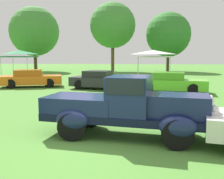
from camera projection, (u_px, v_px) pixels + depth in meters
name	position (u px, v px, depth m)	size (l,w,h in m)	color
ground_plane	(101.00, 142.00, 7.05)	(120.00, 120.00, 0.00)	#4C8433
feature_pickup_truck	(127.00, 106.00, 7.44)	(4.79, 2.43, 1.70)	black
show_car_orange	(31.00, 79.00, 19.13)	(4.55, 2.85, 1.22)	orange
show_car_charcoal	(99.00, 80.00, 17.96)	(4.15, 2.63, 1.22)	#28282D
show_car_lime	(171.00, 83.00, 16.29)	(4.41, 2.36, 1.22)	#60C62D
canopy_tent_left_field	(19.00, 53.00, 25.41)	(2.76, 2.76, 2.71)	#B7B7BC
canopy_tent_center_field	(153.00, 53.00, 24.84)	(3.08, 3.08, 2.71)	#B7B7BC
treeline_far_left	(34.00, 31.00, 36.99)	(6.75, 6.75, 8.85)	#47331E
treeline_mid_left	(113.00, 25.00, 36.70)	(6.23, 6.23, 9.40)	brown
treeline_center	(168.00, 35.00, 36.87)	(6.10, 6.10, 8.10)	#47331E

